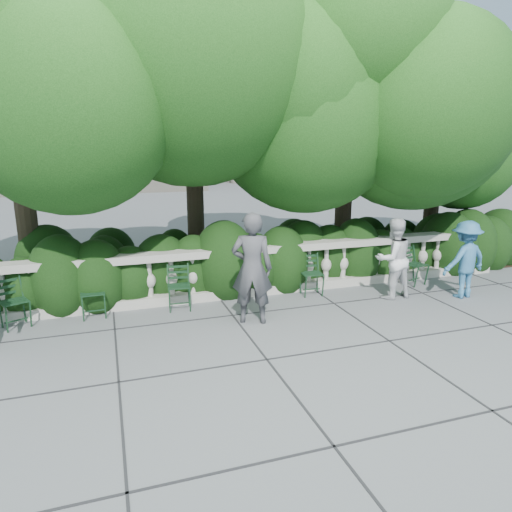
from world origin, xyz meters
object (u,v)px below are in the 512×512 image
object	(u,v)px
person_woman_grey	(252,268)
chair_b	(20,330)
chair_c	(95,320)
person_casual_man	(393,259)
chair_a	(180,312)
person_older_blue	(465,259)
chair_f	(419,286)
chair_e	(314,297)

from	to	relation	value
person_woman_grey	chair_b	bearing A→B (deg)	7.71
chair_c	person_casual_man	size ratio (longest dim) A/B	0.53
chair_a	person_older_blue	world-z (taller)	person_older_blue
chair_f	person_casual_man	bearing A→B (deg)	-173.89
person_woman_grey	chair_a	bearing A→B (deg)	-16.54
chair_b	chair_c	bearing A→B (deg)	-21.48
person_casual_man	person_older_blue	bearing A→B (deg)	160.50
chair_a	person_older_blue	size ratio (longest dim) A/B	0.55
chair_a	person_woman_grey	xyz separation A→B (m)	(1.09, -0.83, 0.94)
person_woman_grey	chair_e	bearing A→B (deg)	-130.93
chair_b	person_woman_grey	distance (m)	3.92
person_woman_grey	person_casual_man	size ratio (longest dim) A/B	1.19
chair_a	chair_f	world-z (taller)	same
person_casual_man	person_older_blue	distance (m)	1.42
chair_e	person_older_blue	bearing A→B (deg)	-11.67
chair_a	chair_e	distance (m)	2.64
chair_b	chair_f	distance (m)	7.73
chair_a	chair_c	xyz separation A→B (m)	(-1.46, 0.09, 0.00)
chair_b	person_casual_man	distance (m)	6.77
chair_b	chair_f	bearing A→B (deg)	-25.00
person_casual_man	chair_f	bearing A→B (deg)	-160.04
chair_f	person_woman_grey	distance (m)	4.20
person_casual_man	chair_a	bearing A→B (deg)	-9.44
chair_b	chair_f	size ratio (longest dim) A/B	1.00
person_woman_grey	person_casual_man	xyz separation A→B (m)	(2.99, 0.36, -0.15)
chair_e	person_woman_grey	distance (m)	2.00
chair_b	person_casual_man	size ratio (longest dim) A/B	0.53
chair_f	person_older_blue	distance (m)	1.18
chair_b	person_older_blue	size ratio (longest dim) A/B	0.55
chair_a	chair_e	world-z (taller)	same
chair_c	chair_b	bearing A→B (deg)	-179.99
chair_a	chair_f	distance (m)	5.11
chair_c	person_casual_man	world-z (taller)	person_casual_man
chair_e	chair_f	bearing A→B (deg)	4.75
chair_e	person_older_blue	distance (m)	3.03
chair_c	chair_e	bearing A→B (deg)	-4.13
chair_f	chair_c	bearing A→B (deg)	162.18
chair_c	person_older_blue	bearing A→B (deg)	-10.98
chair_e	chair_f	xyz separation A→B (m)	(2.47, -0.05, 0.00)
person_casual_man	person_older_blue	size ratio (longest dim) A/B	1.04
chair_e	person_woman_grey	size ratio (longest dim) A/B	0.45
chair_b	chair_c	world-z (taller)	same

